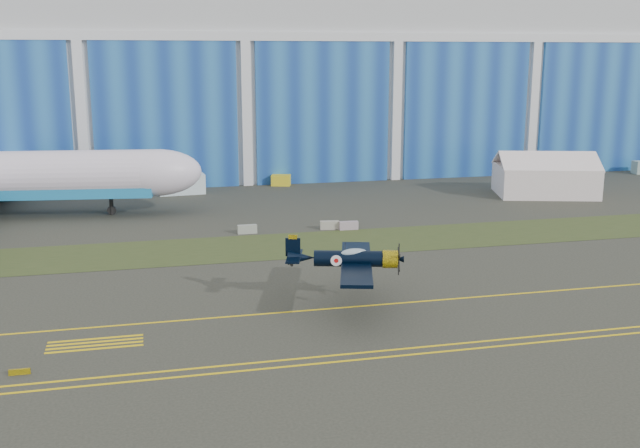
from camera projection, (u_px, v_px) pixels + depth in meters
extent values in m
plane|color=#37382F|center=(335.00, 287.00, 59.66)|extent=(260.00, 260.00, 0.00)
cube|color=#475128|center=(299.00, 245.00, 72.93)|extent=(260.00, 10.00, 0.02)
cube|color=silver|center=(227.00, 74.00, 124.66)|extent=(220.00, 45.00, 30.00)
cube|color=#1B4399|center=(247.00, 115.00, 104.13)|extent=(220.00, 0.60, 20.00)
cube|color=silver|center=(245.00, 36.00, 101.75)|extent=(220.00, 0.70, 1.20)
cube|color=yellow|center=(352.00, 307.00, 54.91)|extent=(200.00, 0.20, 0.02)
cube|color=yellow|center=(395.00, 356.00, 45.90)|extent=(80.00, 0.20, 0.02)
cube|color=yellow|center=(389.00, 350.00, 46.85)|extent=(80.00, 0.20, 0.02)
cube|color=yellow|center=(20.00, 372.00, 43.24)|extent=(1.20, 0.15, 0.35)
cube|color=silver|center=(182.00, 184.00, 99.39)|extent=(6.20, 2.89, 2.61)
cube|color=yellow|center=(281.00, 180.00, 106.01)|extent=(3.01, 2.38, 1.53)
cube|color=gray|center=(247.00, 229.00, 77.51)|extent=(2.00, 0.62, 0.90)
cube|color=#9B9889|center=(330.00, 225.00, 79.35)|extent=(2.07, 0.90, 0.90)
cube|color=#9C8A95|center=(349.00, 226.00, 79.15)|extent=(2.02, 0.67, 0.90)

